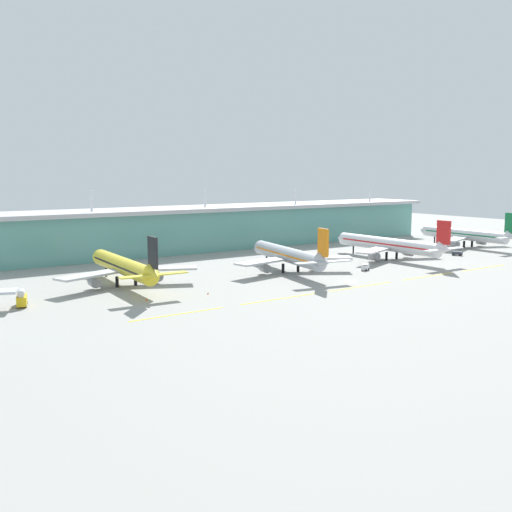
% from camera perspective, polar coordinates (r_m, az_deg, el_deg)
% --- Properties ---
extents(ground_plane, '(600.00, 600.00, 0.00)m').
position_cam_1_polar(ground_plane, '(205.31, 9.09, -2.49)').
color(ground_plane, gray).
extents(terminal_building, '(288.00, 34.00, 30.11)m').
position_cam_1_polar(terminal_building, '(289.19, -5.54, 2.78)').
color(terminal_building, '#5B9E93').
rests_on(terminal_building, ground).
extents(airliner_near_middle, '(48.75, 60.39, 18.90)m').
position_cam_1_polar(airliner_near_middle, '(199.26, -12.78, -1.03)').
color(airliner_near_middle, yellow).
rests_on(airliner_near_middle, ground).
extents(airliner_center, '(47.91, 60.31, 18.90)m').
position_cam_1_polar(airliner_center, '(221.71, 3.25, 0.07)').
color(airliner_center, '#ADB2BC').
rests_on(airliner_center, ground).
extents(airliner_far_middle, '(48.80, 65.79, 18.90)m').
position_cam_1_polar(airliner_far_middle, '(261.19, 12.95, 1.09)').
color(airliner_far_middle, white).
rests_on(airliner_far_middle, ground).
extents(airliner_farthest, '(48.79, 58.98, 18.90)m').
position_cam_1_polar(airliner_farthest, '(315.43, 19.91, 1.98)').
color(airliner_farthest, silver).
rests_on(airliner_farthest, ground).
extents(taxiway_stripe_west, '(28.00, 0.70, 0.04)m').
position_cam_1_polar(taxiway_stripe_west, '(157.40, -7.66, -5.69)').
color(taxiway_stripe_west, yellow).
rests_on(taxiway_stripe_west, ground).
extents(taxiway_stripe_mid_west, '(28.00, 0.70, 0.04)m').
position_cam_1_polar(taxiway_stripe_mid_west, '(174.97, 2.33, -4.22)').
color(taxiway_stripe_mid_west, yellow).
rests_on(taxiway_stripe_mid_west, ground).
extents(taxiway_stripe_centre, '(28.00, 0.70, 0.04)m').
position_cam_1_polar(taxiway_stripe_centre, '(196.90, 10.28, -2.96)').
color(taxiway_stripe_centre, yellow).
rests_on(taxiway_stripe_centre, ground).
extents(taxiway_stripe_mid_east, '(28.00, 0.70, 0.04)m').
position_cam_1_polar(taxiway_stripe_mid_east, '(221.89, 16.52, -1.93)').
color(taxiway_stripe_mid_east, yellow).
rests_on(taxiway_stripe_mid_east, ground).
extents(taxiway_stripe_east, '(28.00, 0.70, 0.04)m').
position_cam_1_polar(taxiway_stripe_east, '(249.02, 21.45, -1.09)').
color(taxiway_stripe_east, yellow).
rests_on(taxiway_stripe_east, ground).
extents(pushback_tug, '(3.76, 4.96, 1.85)m').
position_cam_1_polar(pushback_tug, '(282.65, 19.14, 0.27)').
color(pushback_tug, '#333842').
rests_on(pushback_tug, ground).
extents(fuel_truck, '(4.40, 7.63, 4.95)m').
position_cam_1_polar(fuel_truck, '(177.71, -22.01, -3.88)').
color(fuel_truck, gold).
rests_on(fuel_truck, ground).
extents(baggage_cart, '(4.00, 3.05, 2.48)m').
position_cam_1_polar(baggage_cart, '(229.70, 10.68, -1.09)').
color(baggage_cart, silver).
rests_on(baggage_cart, ground).
extents(safety_cone_left_wingtip, '(0.56, 0.56, 0.70)m').
position_cam_1_polar(safety_cone_left_wingtip, '(175.22, -10.69, -4.23)').
color(safety_cone_left_wingtip, orange).
rests_on(safety_cone_left_wingtip, ground).
extents(safety_cone_nose_front, '(0.56, 0.56, 0.70)m').
position_cam_1_polar(safety_cone_nose_front, '(175.47, -10.70, -4.21)').
color(safety_cone_nose_front, orange).
rests_on(safety_cone_nose_front, ground).
extents(safety_cone_right_wingtip, '(0.56, 0.56, 0.70)m').
position_cam_1_polar(safety_cone_right_wingtip, '(182.02, -4.72, -3.66)').
color(safety_cone_right_wingtip, orange).
rests_on(safety_cone_right_wingtip, ground).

